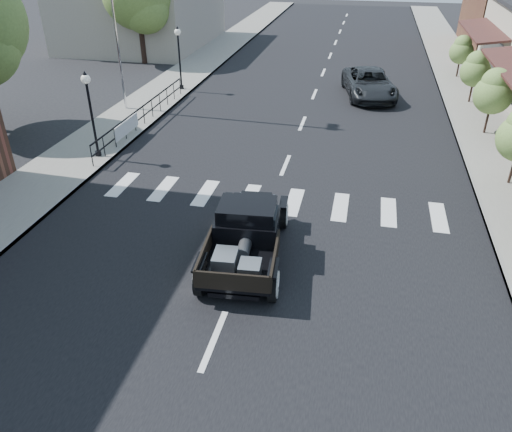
# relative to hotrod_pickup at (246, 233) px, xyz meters

# --- Properties ---
(ground) EXTENTS (120.00, 120.00, 0.00)m
(ground) POSITION_rel_hotrod_pickup_xyz_m (0.03, -0.40, -0.85)
(ground) COLOR black
(ground) RESTS_ON ground
(road) EXTENTS (14.00, 80.00, 0.02)m
(road) POSITION_rel_hotrod_pickup_xyz_m (0.03, 14.60, -0.84)
(road) COLOR black
(road) RESTS_ON ground
(road_markings) EXTENTS (12.00, 60.00, 0.06)m
(road_markings) POSITION_rel_hotrod_pickup_xyz_m (0.03, 9.60, -0.85)
(road_markings) COLOR silver
(road_markings) RESTS_ON ground
(sidewalk_left) EXTENTS (3.00, 80.00, 0.15)m
(sidewalk_left) POSITION_rel_hotrod_pickup_xyz_m (-8.47, 14.60, -0.77)
(sidewalk_left) COLOR gray
(sidewalk_left) RESTS_ON ground
(sidewalk_right) EXTENTS (3.00, 80.00, 0.15)m
(sidewalk_right) POSITION_rel_hotrod_pickup_xyz_m (8.53, 14.60, -0.77)
(sidewalk_right) COLOR gray
(sidewalk_right) RESTS_ON ground
(low_building_left) EXTENTS (10.00, 12.00, 5.00)m
(low_building_left) POSITION_rel_hotrod_pickup_xyz_m (-14.97, 27.60, 1.65)
(low_building_left) COLOR #A9A08E
(low_building_left) RESTS_ON ground
(railing) EXTENTS (0.08, 10.00, 1.00)m
(railing) POSITION_rel_hotrod_pickup_xyz_m (-7.27, 9.60, -0.20)
(railing) COLOR black
(railing) RESTS_ON sidewalk_left
(banner) EXTENTS (0.04, 2.20, 0.60)m
(banner) POSITION_rel_hotrod_pickup_xyz_m (-7.19, 7.60, -0.40)
(banner) COLOR silver
(banner) RESTS_ON sidewalk_left
(lamp_post_b) EXTENTS (0.36, 0.36, 3.43)m
(lamp_post_b) POSITION_rel_hotrod_pickup_xyz_m (-7.57, 5.60, 1.02)
(lamp_post_b) COLOR black
(lamp_post_b) RESTS_ON sidewalk_left
(lamp_post_c) EXTENTS (0.36, 0.36, 3.43)m
(lamp_post_c) POSITION_rel_hotrod_pickup_xyz_m (-7.57, 15.60, 1.02)
(lamp_post_c) COLOR black
(lamp_post_c) RESTS_ON sidewalk_left
(big_tree_far) EXTENTS (4.63, 4.63, 6.80)m
(big_tree_far) POSITION_rel_hotrod_pickup_xyz_m (-12.47, 21.60, 2.55)
(big_tree_far) COLOR #577230
(big_tree_far) RESTS_ON ground
(small_tree_c) EXTENTS (1.68, 1.68, 2.80)m
(small_tree_c) POSITION_rel_hotrod_pickup_xyz_m (8.33, 11.82, 0.70)
(small_tree_c) COLOR olive
(small_tree_c) RESTS_ON sidewalk_right
(small_tree_d) EXTENTS (1.53, 1.53, 2.56)m
(small_tree_d) POSITION_rel_hotrod_pickup_xyz_m (8.33, 16.58, 0.58)
(small_tree_d) COLOR olive
(small_tree_d) RESTS_ON sidewalk_right
(small_tree_e) EXTENTS (1.43, 1.43, 2.39)m
(small_tree_e) POSITION_rel_hotrod_pickup_xyz_m (8.33, 21.90, 0.50)
(small_tree_e) COLOR olive
(small_tree_e) RESTS_ON sidewalk_right
(hotrod_pickup) EXTENTS (2.69, 5.07, 1.70)m
(hotrod_pickup) POSITION_rel_hotrod_pickup_xyz_m (0.00, 0.00, 0.00)
(hotrod_pickup) COLOR black
(hotrod_pickup) RESTS_ON ground
(second_car) EXTENTS (3.47, 5.69, 1.48)m
(second_car) POSITION_rel_hotrod_pickup_xyz_m (3.00, 16.82, -0.11)
(second_car) COLOR black
(second_car) RESTS_ON ground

